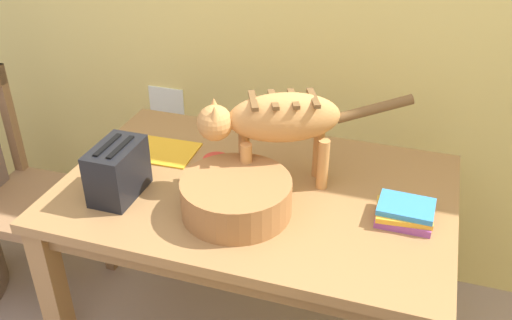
% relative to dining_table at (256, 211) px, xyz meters
% --- Properties ---
extents(dining_table, '(1.24, 0.82, 0.76)m').
position_rel_dining_table_xyz_m(dining_table, '(0.00, 0.00, 0.00)').
color(dining_table, '#9B6F41').
rests_on(dining_table, ground_plane).
extents(cat, '(0.62, 0.31, 0.31)m').
position_rel_dining_table_xyz_m(cat, '(0.05, 0.04, 0.32)').
color(cat, '#CA8B4B').
rests_on(cat, dining_table).
extents(saucer_bowl, '(0.21, 0.21, 0.03)m').
position_rel_dining_table_xyz_m(saucer_bowl, '(-0.12, -0.04, 0.11)').
color(saucer_bowl, '#AFAEAF').
rests_on(saucer_bowl, dining_table).
extents(coffee_mug, '(0.12, 0.08, 0.08)m').
position_rel_dining_table_xyz_m(coffee_mug, '(-0.11, -0.04, 0.16)').
color(coffee_mug, red).
rests_on(coffee_mug, saucer_bowl).
extents(magazine, '(0.29, 0.19, 0.01)m').
position_rel_dining_table_xyz_m(magazine, '(-0.41, 0.11, 0.10)').
color(magazine, gold).
rests_on(magazine, dining_table).
extents(book_stack, '(0.17, 0.14, 0.05)m').
position_rel_dining_table_xyz_m(book_stack, '(0.47, -0.04, 0.12)').
color(book_stack, '#964695').
rests_on(book_stack, dining_table).
extents(wicker_basket, '(0.33, 0.33, 0.11)m').
position_rel_dining_table_xyz_m(wicker_basket, '(-0.01, -0.15, 0.15)').
color(wicker_basket, '#A0693A').
rests_on(wicker_basket, dining_table).
extents(toaster, '(0.12, 0.20, 0.18)m').
position_rel_dining_table_xyz_m(toaster, '(-0.39, -0.17, 0.18)').
color(toaster, black).
rests_on(toaster, dining_table).
extents(wooden_chair_far, '(0.43, 0.43, 0.94)m').
position_rel_dining_table_xyz_m(wooden_chair_far, '(-1.00, 0.06, -0.20)').
color(wooden_chair_far, '#946D49').
rests_on(wooden_chair_far, ground_plane).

